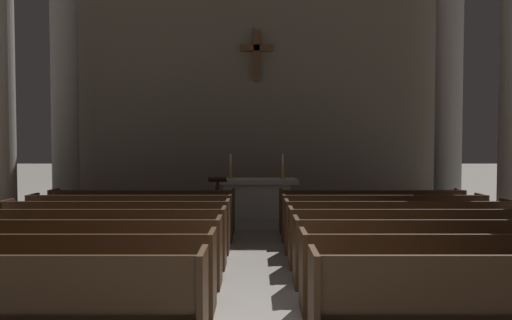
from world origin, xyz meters
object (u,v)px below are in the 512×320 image
(pew_right_row_5, at_px, (397,226))
(column_right_third, at_px, (448,84))
(pew_left_row_4, at_px, (97,238))
(column_left_third, at_px, (64,84))
(pew_right_row_6, at_px, (382,218))
(pew_left_row_2, at_px, (40,272))
(pew_right_row_2, at_px, (473,271))
(lectern, at_px, (217,201))
(pew_left_row_7, at_px, (142,211))
(pew_left_row_6, at_px, (131,218))
(pew_right_row_3, at_px, (440,252))
(pew_right_row_7, at_px, (370,211))
(candlestick_right, at_px, (282,171))
(pew_right_row_4, at_px, (415,237))
(candlestick_left, at_px, (230,171))
(altar, at_px, (256,196))
(pew_left_row_3, at_px, (73,252))
(pew_left_row_5, at_px, (116,226))

(pew_right_row_5, height_order, column_right_third, column_right_third)
(pew_left_row_4, bearing_deg, column_left_third, 116.64)
(pew_left_row_4, bearing_deg, pew_right_row_6, 21.04)
(pew_left_row_2, xyz_separation_m, pew_right_row_5, (5.01, 2.89, 0.00))
(pew_right_row_2, xyz_separation_m, lectern, (-3.46, 5.87, 0.07))
(pew_left_row_4, bearing_deg, pew_left_row_7, 90.00)
(pew_left_row_6, height_order, pew_right_row_3, same)
(pew_right_row_3, height_order, column_right_third, column_right_third)
(pew_right_row_7, distance_m, candlestick_right, 2.98)
(pew_right_row_4, xyz_separation_m, column_left_third, (-7.84, 5.64, 3.12))
(pew_left_row_2, distance_m, candlestick_right, 7.80)
(pew_right_row_4, height_order, pew_right_row_5, same)
(pew_right_row_4, distance_m, column_left_third, 10.15)
(candlestick_left, bearing_deg, pew_right_row_6, -45.16)
(pew_right_row_6, distance_m, altar, 4.08)
(pew_left_row_4, relative_size, altar, 1.82)
(column_left_third, bearing_deg, pew_left_row_3, -66.81)
(column_right_third, relative_size, altar, 3.35)
(candlestick_left, xyz_separation_m, lectern, (-0.26, -1.20, -0.68))
(pew_right_row_2, xyz_separation_m, pew_right_row_6, (0.00, 3.85, 0.00))
(pew_right_row_2, bearing_deg, pew_right_row_3, 90.00)
(pew_left_row_3, xyz_separation_m, pew_right_row_2, (5.01, -0.96, 0.00))
(pew_left_row_6, bearing_deg, pew_right_row_6, 0.00)
(pew_left_row_6, relative_size, column_right_third, 0.54)
(pew_left_row_3, distance_m, pew_right_row_3, 5.01)
(pew_left_row_2, bearing_deg, pew_right_row_6, 37.58)
(pew_left_row_2, distance_m, pew_left_row_5, 2.89)
(candlestick_left, bearing_deg, pew_left_row_7, -128.61)
(pew_left_row_4, height_order, pew_right_row_2, same)
(column_right_third, bearing_deg, pew_left_row_4, -144.24)
(pew_left_row_3, bearing_deg, pew_left_row_7, 90.00)
(pew_right_row_7, relative_size, lectern, 3.48)
(pew_right_row_5, xyz_separation_m, column_left_third, (-7.84, 4.68, 3.12))
(pew_left_row_6, relative_size, candlestick_right, 5.98)
(pew_right_row_4, xyz_separation_m, pew_right_row_7, (0.00, 2.89, 0.00))
(pew_right_row_7, xyz_separation_m, candlestick_right, (-1.80, 2.26, 0.75))
(lectern, bearing_deg, pew_right_row_7, -16.99)
(pew_left_row_6, xyz_separation_m, pew_right_row_4, (5.01, -1.93, 0.00))
(pew_left_row_6, height_order, pew_right_row_2, same)
(pew_left_row_5, bearing_deg, candlestick_right, 52.56)
(pew_right_row_3, height_order, column_left_third, column_left_third)
(column_right_third, relative_size, lectern, 6.39)
(column_left_third, xyz_separation_m, altar, (5.33, -0.50, -3.07))
(pew_left_row_4, distance_m, pew_right_row_4, 5.01)
(pew_right_row_5, xyz_separation_m, pew_right_row_7, (0.00, 1.93, 0.00))
(pew_right_row_4, bearing_deg, lectern, 131.25)
(candlestick_left, bearing_deg, candlestick_right, 0.00)
(candlestick_left, bearing_deg, altar, 0.00)
(pew_right_row_5, bearing_deg, pew_right_row_2, -90.00)
(column_left_third, xyz_separation_m, candlestick_right, (6.03, -0.50, -2.38))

